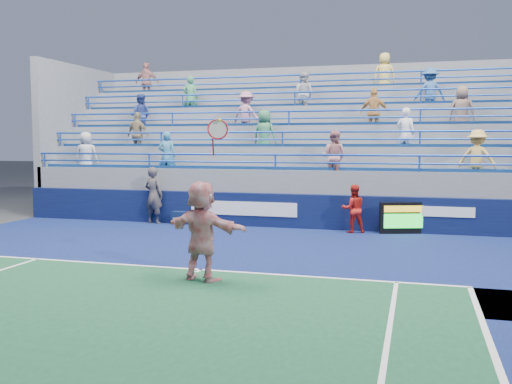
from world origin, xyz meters
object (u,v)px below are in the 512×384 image
(ball_girl, at_px, (353,209))
(line_judge, at_px, (154,195))
(serve_speed_board, at_px, (403,218))
(judge_chair, at_px, (180,217))
(tennis_player, at_px, (202,231))

(ball_girl, bearing_deg, line_judge, -20.09)
(serve_speed_board, bearing_deg, judge_chair, 179.78)
(judge_chair, height_order, line_judge, line_judge)
(serve_speed_board, xyz_separation_m, tennis_player, (-3.69, -7.06, 0.52))
(tennis_player, bearing_deg, line_judge, 122.44)
(serve_speed_board, relative_size, ball_girl, 0.92)
(judge_chair, bearing_deg, serve_speed_board, -0.22)
(tennis_player, height_order, ball_girl, tennis_player)
(serve_speed_board, height_order, tennis_player, tennis_player)
(line_judge, relative_size, ball_girl, 1.31)
(serve_speed_board, height_order, line_judge, line_judge)
(serve_speed_board, bearing_deg, tennis_player, -117.58)
(ball_girl, bearing_deg, tennis_player, 53.49)
(judge_chair, bearing_deg, ball_girl, -2.19)
(judge_chair, height_order, ball_girl, ball_girl)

